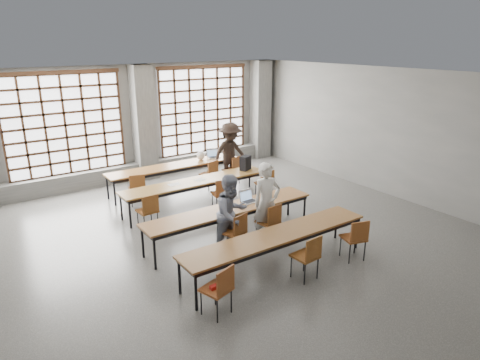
{
  "coord_description": "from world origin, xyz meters",
  "views": [
    {
      "loc": [
        -4.99,
        -7.15,
        4.2
      ],
      "look_at": [
        0.25,
        0.4,
        1.17
      ],
      "focal_mm": 32.0,
      "sensor_mm": 36.0,
      "label": 1
    }
  ],
  "objects_px": {
    "plastic_bag": "(201,155)",
    "backpack": "(245,163)",
    "laptop_back": "(213,155)",
    "phone": "(240,207)",
    "chair_front_left": "(236,229)",
    "chair_front_right": "(270,219)",
    "chair_near_mid": "(308,253)",
    "desk_row_b": "(196,183)",
    "chair_near_right": "(356,236)",
    "desk_row_a": "(175,167)",
    "chair_mid_centre": "(222,192)",
    "chair_mid_right": "(265,182)",
    "green_box": "(226,205)",
    "chair_mid_left": "(149,208)",
    "student_male": "(267,203)",
    "desk_row_c": "(230,211)",
    "laptop_front": "(248,199)",
    "chair_near_left": "(220,286)",
    "desk_row_d": "(277,237)",
    "mouse": "(266,198)",
    "student_back": "(230,154)",
    "chair_back_mid": "(210,172)",
    "student_female": "(232,214)",
    "red_pouch": "(216,286)",
    "chair_back_right": "(233,167)"
  },
  "relations": [
    {
      "from": "chair_mid_right",
      "to": "student_male",
      "type": "bearing_deg",
      "value": -127.57
    },
    {
      "from": "desk_row_b",
      "to": "red_pouch",
      "type": "relative_size",
      "value": 20.0
    },
    {
      "from": "chair_back_mid",
      "to": "chair_near_mid",
      "type": "bearing_deg",
      "value": -101.96
    },
    {
      "from": "desk_row_c",
      "to": "chair_mid_right",
      "type": "height_order",
      "value": "chair_mid_right"
    },
    {
      "from": "desk_row_a",
      "to": "mouse",
      "type": "height_order",
      "value": "mouse"
    },
    {
      "from": "desk_row_c",
      "to": "laptop_front",
      "type": "bearing_deg",
      "value": 11.37
    },
    {
      "from": "chair_mid_right",
      "to": "green_box",
      "type": "xyz_separation_m",
      "value": [
        -2.14,
        -1.36,
        0.24
      ]
    },
    {
      "from": "chair_front_left",
      "to": "laptop_back",
      "type": "height_order",
      "value": "laptop_back"
    },
    {
      "from": "desk_row_b",
      "to": "chair_near_right",
      "type": "xyz_separation_m",
      "value": [
        1.17,
        -4.29,
        -0.13
      ]
    },
    {
      "from": "chair_near_right",
      "to": "plastic_bag",
      "type": "bearing_deg",
      "value": 90.71
    },
    {
      "from": "chair_near_right",
      "to": "mouse",
      "type": "bearing_deg",
      "value": 103.64
    },
    {
      "from": "desk_row_b",
      "to": "student_female",
      "type": "bearing_deg",
      "value": -103.33
    },
    {
      "from": "laptop_back",
      "to": "mouse",
      "type": "xyz_separation_m",
      "value": [
        -0.92,
        -3.81,
        -0.04
      ]
    },
    {
      "from": "chair_back_right",
      "to": "desk_row_b",
      "type": "bearing_deg",
      "value": -151.54
    },
    {
      "from": "desk_row_a",
      "to": "chair_front_right",
      "type": "distance_m",
      "value": 4.32
    },
    {
      "from": "laptop_back",
      "to": "phone",
      "type": "distance_m",
      "value": 4.24
    },
    {
      "from": "chair_back_mid",
      "to": "student_back",
      "type": "relative_size",
      "value": 0.47
    },
    {
      "from": "student_male",
      "to": "chair_mid_left",
      "type": "bearing_deg",
      "value": 142.37
    },
    {
      "from": "desk_row_a",
      "to": "mouse",
      "type": "distance_m",
      "value": 3.73
    },
    {
      "from": "green_box",
      "to": "desk_row_b",
      "type": "bearing_deg",
      "value": 79.78
    },
    {
      "from": "mouse",
      "to": "desk_row_b",
      "type": "bearing_deg",
      "value": 107.07
    },
    {
      "from": "desk_row_b",
      "to": "chair_near_right",
      "type": "relative_size",
      "value": 4.55
    },
    {
      "from": "chair_mid_right",
      "to": "chair_mid_left",
      "type": "bearing_deg",
      "value": -179.98
    },
    {
      "from": "chair_mid_centre",
      "to": "chair_front_left",
      "type": "relative_size",
      "value": 1.0
    },
    {
      "from": "green_box",
      "to": "chair_front_left",
      "type": "bearing_deg",
      "value": -108.05
    },
    {
      "from": "chair_mid_left",
      "to": "plastic_bag",
      "type": "relative_size",
      "value": 3.08
    },
    {
      "from": "chair_back_mid",
      "to": "chair_near_left",
      "type": "distance_m",
      "value": 6.07
    },
    {
      "from": "chair_front_right",
      "to": "desk_row_d",
      "type": "bearing_deg",
      "value": -122.14
    },
    {
      "from": "mouse",
      "to": "desk_row_a",
      "type": "bearing_deg",
      "value": 96.79
    },
    {
      "from": "student_back",
      "to": "laptop_front",
      "type": "bearing_deg",
      "value": -119.62
    },
    {
      "from": "chair_front_right",
      "to": "red_pouch",
      "type": "relative_size",
      "value": 4.4
    },
    {
      "from": "chair_near_left",
      "to": "chair_near_mid",
      "type": "height_order",
      "value": "same"
    },
    {
      "from": "chair_mid_centre",
      "to": "chair_mid_right",
      "type": "distance_m",
      "value": 1.4
    },
    {
      "from": "chair_near_left",
      "to": "backpack",
      "type": "relative_size",
      "value": 2.2
    },
    {
      "from": "chair_front_left",
      "to": "plastic_bag",
      "type": "bearing_deg",
      "value": 68.82
    },
    {
      "from": "desk_row_a",
      "to": "chair_front_right",
      "type": "relative_size",
      "value": 4.55
    },
    {
      "from": "chair_front_right",
      "to": "student_male",
      "type": "height_order",
      "value": "student_male"
    },
    {
      "from": "desk_row_d",
      "to": "plastic_bag",
      "type": "xyz_separation_m",
      "value": [
        1.4,
        5.32,
        0.21
      ]
    },
    {
      "from": "student_female",
      "to": "chair_mid_centre",
      "type": "bearing_deg",
      "value": 52.21
    },
    {
      "from": "chair_front_right",
      "to": "green_box",
      "type": "relative_size",
      "value": 3.52
    },
    {
      "from": "chair_front_right",
      "to": "desk_row_a",
      "type": "bearing_deg",
      "value": 91.33
    },
    {
      "from": "chair_front_right",
      "to": "phone",
      "type": "distance_m",
      "value": 0.71
    },
    {
      "from": "student_back",
      "to": "green_box",
      "type": "bearing_deg",
      "value": -127.49
    },
    {
      "from": "plastic_bag",
      "to": "backpack",
      "type": "bearing_deg",
      "value": -72.81
    },
    {
      "from": "desk_row_b",
      "to": "phone",
      "type": "bearing_deg",
      "value": -93.4
    },
    {
      "from": "chair_mid_right",
      "to": "plastic_bag",
      "type": "relative_size",
      "value": 3.08
    },
    {
      "from": "backpack",
      "to": "student_female",
      "type": "bearing_deg",
      "value": -154.41
    },
    {
      "from": "desk_row_a",
      "to": "chair_mid_centre",
      "type": "distance_m",
      "value": 2.25
    },
    {
      "from": "laptop_front",
      "to": "phone",
      "type": "height_order",
      "value": "laptop_front"
    },
    {
      "from": "chair_front_right",
      "to": "chair_near_mid",
      "type": "distance_m",
      "value": 1.64
    }
  ]
}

